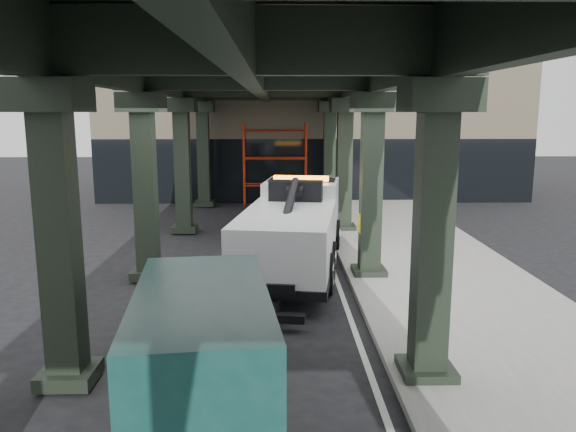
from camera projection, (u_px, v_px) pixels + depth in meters
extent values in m
plane|color=black|center=(274.00, 303.00, 13.41)|extent=(90.00, 90.00, 0.00)
cube|color=gray|center=(437.00, 275.00, 15.45)|extent=(5.00, 40.00, 0.15)
cube|color=silver|center=(336.00, 278.00, 15.41)|extent=(0.12, 38.00, 0.01)
cube|color=black|center=(432.00, 238.00, 9.07)|extent=(0.55, 0.55, 5.00)
cube|color=black|center=(439.00, 96.00, 8.66)|extent=(1.10, 1.10, 0.50)
cube|color=black|center=(426.00, 371.00, 9.50)|extent=(0.90, 0.90, 0.24)
cube|color=black|center=(371.00, 188.00, 14.97)|extent=(0.55, 0.55, 5.00)
cube|color=black|center=(373.00, 102.00, 14.56)|extent=(1.10, 1.10, 0.50)
cube|color=black|center=(369.00, 272.00, 15.40)|extent=(0.90, 0.90, 0.24)
cube|color=black|center=(344.00, 167.00, 20.87)|extent=(0.55, 0.55, 5.00)
cube|color=black|center=(345.00, 105.00, 20.46)|extent=(1.10, 1.10, 0.50)
cube|color=black|center=(343.00, 228.00, 21.29)|extent=(0.90, 0.90, 0.24)
cube|color=black|center=(329.00, 155.00, 26.77)|extent=(0.55, 0.55, 5.00)
cube|color=black|center=(330.00, 107.00, 26.36)|extent=(1.10, 1.10, 0.50)
cube|color=black|center=(329.00, 203.00, 27.19)|extent=(0.90, 0.90, 0.24)
cube|color=black|center=(59.00, 239.00, 8.96)|extent=(0.55, 0.55, 5.00)
cube|color=black|center=(48.00, 95.00, 8.55)|extent=(1.10, 1.10, 0.50)
cube|color=black|center=(70.00, 375.00, 9.38)|extent=(0.90, 0.90, 0.24)
cube|color=black|center=(145.00, 189.00, 14.85)|extent=(0.55, 0.55, 5.00)
cube|color=black|center=(141.00, 102.00, 14.44)|extent=(1.10, 1.10, 0.50)
cube|color=black|center=(149.00, 273.00, 15.28)|extent=(0.90, 0.90, 0.24)
cube|color=black|center=(183.00, 167.00, 20.75)|extent=(0.55, 0.55, 5.00)
cube|color=black|center=(181.00, 105.00, 20.34)|extent=(1.10, 1.10, 0.50)
cube|color=black|center=(185.00, 228.00, 21.17)|extent=(0.90, 0.90, 0.24)
cube|color=black|center=(203.00, 155.00, 26.65)|extent=(0.55, 0.55, 5.00)
cube|color=black|center=(202.00, 107.00, 26.24)|extent=(1.10, 1.10, 0.50)
cube|color=black|center=(205.00, 203.00, 27.07)|extent=(0.90, 0.90, 0.24)
cube|color=black|center=(374.00, 71.00, 14.42)|extent=(0.35, 32.00, 1.10)
cube|color=black|center=(140.00, 70.00, 14.30)|extent=(0.35, 32.00, 1.10)
cube|color=black|center=(258.00, 70.00, 14.36)|extent=(0.35, 32.00, 1.10)
cube|color=black|center=(257.00, 42.00, 14.23)|extent=(7.40, 32.00, 0.30)
cube|color=#C6B793|center=(310.00, 121.00, 32.38)|extent=(22.00, 10.00, 8.00)
cylinder|color=red|center=(245.00, 164.00, 27.66)|extent=(0.08, 0.08, 4.00)
cylinder|color=red|center=(244.00, 165.00, 26.88)|extent=(0.08, 0.08, 4.00)
cylinder|color=red|center=(305.00, 164.00, 27.72)|extent=(0.08, 0.08, 4.00)
cylinder|color=red|center=(306.00, 165.00, 26.94)|extent=(0.08, 0.08, 4.00)
cylinder|color=red|center=(275.00, 184.00, 27.88)|extent=(3.00, 0.08, 0.08)
cylinder|color=red|center=(275.00, 157.00, 27.64)|extent=(3.00, 0.08, 0.08)
cylinder|color=red|center=(275.00, 131.00, 27.40)|extent=(3.00, 0.08, 0.08)
cube|color=black|center=(292.00, 251.00, 15.76)|extent=(2.01, 7.27, 0.24)
cube|color=white|center=(302.00, 207.00, 18.00)|extent=(2.57, 2.61, 1.73)
cube|color=white|center=(305.00, 216.00, 19.07)|extent=(2.33, 1.00, 0.86)
cube|color=black|center=(302.00, 192.00, 18.14)|extent=(2.27, 1.55, 0.82)
cube|color=white|center=(287.00, 237.00, 14.56)|extent=(2.99, 5.09, 1.35)
cube|color=orange|center=(301.00, 178.00, 17.63)|extent=(1.75, 0.52, 0.15)
cube|color=black|center=(296.00, 191.00, 16.26)|extent=(1.61, 0.80, 0.58)
cylinder|color=black|center=(288.00, 209.00, 14.62)|extent=(0.72, 3.36, 1.29)
cube|color=black|center=(273.00, 304.00, 12.35)|extent=(0.48, 1.37, 0.17)
cube|color=black|center=(268.00, 317.00, 11.70)|extent=(1.56, 0.46, 0.17)
cylinder|color=black|center=(271.00, 234.00, 18.59)|extent=(0.49, 1.09, 1.06)
cylinder|color=silver|center=(271.00, 234.00, 18.59)|extent=(0.46, 0.63, 0.58)
cylinder|color=black|center=(334.00, 236.00, 18.32)|extent=(0.49, 1.09, 1.06)
cylinder|color=silver|center=(334.00, 236.00, 18.32)|extent=(0.46, 0.63, 0.58)
cylinder|color=black|center=(253.00, 258.00, 15.49)|extent=(0.49, 1.09, 1.06)
cylinder|color=silver|center=(253.00, 258.00, 15.49)|extent=(0.46, 0.63, 0.58)
cylinder|color=black|center=(329.00, 261.00, 15.23)|extent=(0.49, 1.09, 1.06)
cylinder|color=silver|center=(329.00, 261.00, 15.23)|extent=(0.46, 0.63, 0.58)
cylinder|color=black|center=(243.00, 271.00, 14.27)|extent=(0.49, 1.09, 1.06)
cylinder|color=silver|center=(243.00, 271.00, 14.27)|extent=(0.46, 0.63, 0.58)
cylinder|color=black|center=(326.00, 274.00, 14.01)|extent=(0.49, 1.09, 1.06)
cylinder|color=silver|center=(326.00, 274.00, 14.01)|extent=(0.46, 0.63, 0.58)
cube|color=#12403B|center=(205.00, 314.00, 10.34)|extent=(1.91, 1.17, 0.79)
cube|color=#12403B|center=(203.00, 350.00, 7.92)|extent=(2.30, 4.16, 1.72)
cube|color=olive|center=(204.00, 385.00, 8.39)|extent=(2.45, 5.12, 0.31)
cube|color=black|center=(204.00, 283.00, 9.87)|extent=(1.75, 0.58, 0.73)
cube|color=black|center=(202.00, 314.00, 8.09)|extent=(2.24, 3.37, 0.48)
cube|color=silver|center=(206.00, 323.00, 10.86)|extent=(1.76, 0.31, 0.26)
cylinder|color=black|center=(157.00, 341.00, 10.26)|extent=(0.33, 0.76, 0.74)
cylinder|color=silver|center=(157.00, 341.00, 10.26)|extent=(0.33, 0.44, 0.41)
cylinder|color=black|center=(253.00, 336.00, 10.50)|extent=(0.33, 0.76, 0.74)
cylinder|color=silver|center=(253.00, 336.00, 10.50)|extent=(0.33, 0.44, 0.41)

